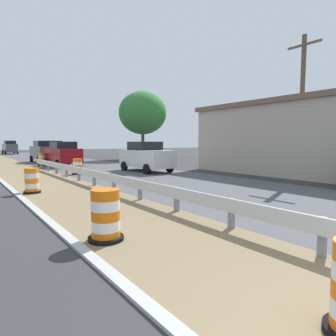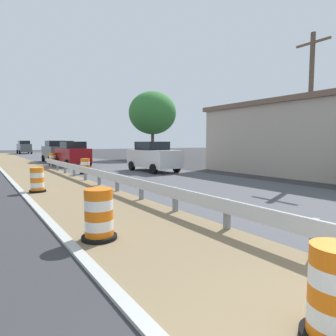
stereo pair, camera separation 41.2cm
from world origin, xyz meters
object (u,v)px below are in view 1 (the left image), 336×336
Objects in this scene: traffic_barrel_far at (78,167)px; traffic_barrel_farther at (42,160)px; car_lead_near_lane at (10,147)px; car_trailing_near_lane at (146,157)px; traffic_barrel_close at (106,217)px; utility_pole_near at (302,105)px; traffic_barrel_mid at (32,182)px; car_mid_far_lane at (54,149)px; car_trailing_far_lane at (63,154)px; car_lead_far_lane at (44,152)px.

traffic_barrel_farther reaches higher than traffic_barrel_far.
car_lead_near_lane is 38.11m from car_trailing_near_lane.
traffic_barrel_farther is at bearing 176.77° from car_lead_near_lane.
car_lead_near_lane reaches higher than traffic_barrel_close.
traffic_barrel_close is at bearing -166.52° from utility_pole_near.
traffic_barrel_mid is 14.52m from traffic_barrel_farther.
car_lead_near_lane is at bearing -176.69° from car_trailing_near_lane.
traffic_barrel_close reaches higher than traffic_barrel_mid.
car_lead_near_lane reaches higher than car_mid_far_lane.
utility_pole_near is (12.56, -3.80, 3.48)m from traffic_barrel_mid.
car_trailing_far_lane is (4.73, 19.04, 0.55)m from traffic_barrel_close.
car_lead_near_lane is (4.88, 49.34, 0.64)m from traffic_barrel_close.
traffic_barrel_mid is at bearing -104.15° from traffic_barrel_farther.
utility_pole_near reaches higher than traffic_barrel_close.
car_trailing_near_lane is at bearing -166.00° from car_lead_far_lane.
car_mid_far_lane reaches higher than car_trailing_near_lane.
traffic_barrel_far is 13.32m from utility_pole_near.
traffic_barrel_mid is at bearing 90.44° from traffic_barrel_close.
car_mid_far_lane is (0.27, 23.82, 0.07)m from car_trailing_near_lane.
traffic_barrel_farther is 4.18m from car_lead_far_lane.
traffic_barrel_farther is 10.55m from car_trailing_near_lane.
utility_pole_near reaches higher than traffic_barrel_far.
utility_pole_near is (8.88, -9.30, 3.49)m from traffic_barrel_far.
utility_pole_near is (4.23, -32.17, 2.84)m from car_mid_far_lane.
traffic_barrel_farther is at bearing 80.49° from traffic_barrel_close.
car_lead_near_lane is 0.99× the size of car_mid_far_lane.
car_trailing_near_lane is 0.58× the size of utility_pole_near.
traffic_barrel_close is 6.80m from traffic_barrel_mid.
car_trailing_near_lane is 1.00× the size of car_trailing_far_lane.
car_lead_near_lane is at bearing 87.22° from traffic_barrel_farther.
car_mid_far_lane is at bearing 78.52° from traffic_barrel_far.
traffic_barrel_far is at bearing -103.57° from car_trailing_near_lane.
traffic_barrel_farther is 0.22× the size of car_mid_far_lane.
car_mid_far_lane is at bearing 97.50° from utility_pole_near.
traffic_barrel_close is 13.32m from utility_pole_near.
traffic_barrel_mid is 0.13× the size of utility_pole_near.
traffic_barrel_mid is 9.28m from car_trailing_near_lane.
car_mid_far_lane is 0.64× the size of utility_pole_near.
traffic_barrel_mid is 13.15m from car_trailing_far_lane.
car_lead_near_lane is at bearing -165.30° from car_mid_far_lane.
car_lead_far_lane is at bearing 0.00° from car_trailing_far_lane.
traffic_barrel_close is 1.08× the size of traffic_barrel_far.
traffic_barrel_close is 1.00× the size of traffic_barrel_farther.
traffic_barrel_close is 12.82m from traffic_barrel_far.
utility_pole_near is at bearing 8.70° from car_mid_far_lane.
car_trailing_near_lane is (8.01, 11.36, 0.54)m from traffic_barrel_close.
car_lead_far_lane reaches higher than car_trailing_far_lane.
traffic_barrel_close is 1.06× the size of traffic_barrel_mid.
car_lead_far_lane is 23.44m from utility_pole_near.
car_lead_far_lane reaches higher than car_trailing_near_lane.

